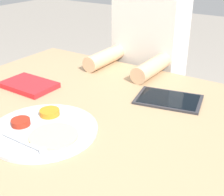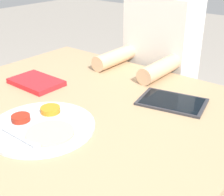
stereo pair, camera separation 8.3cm
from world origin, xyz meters
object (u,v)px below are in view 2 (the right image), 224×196
(person_diner, at_px, (158,89))
(tablet_device, at_px, (172,102))
(thali_tray, at_px, (42,126))
(red_notebook, at_px, (36,82))

(person_diner, bearing_deg, tablet_device, -54.47)
(tablet_device, bearing_deg, person_diner, 125.53)
(thali_tray, relative_size, tablet_device, 1.26)
(red_notebook, distance_m, tablet_device, 0.54)
(thali_tray, bearing_deg, red_notebook, 143.76)
(red_notebook, distance_m, person_diner, 0.66)
(thali_tray, bearing_deg, person_diner, 94.55)
(red_notebook, bearing_deg, person_diner, 69.71)
(thali_tray, height_order, person_diner, person_diner)
(thali_tray, relative_size, person_diner, 0.26)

